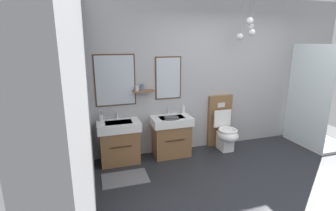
# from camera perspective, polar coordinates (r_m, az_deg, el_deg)

# --- Properties ---
(ground_plane) EXTENTS (6.29, 4.99, 0.10)m
(ground_plane) POSITION_cam_1_polar(r_m,az_deg,el_deg) (3.93, 24.73, -18.36)
(ground_plane) COLOR #23262B
(ground_plane) RESTS_ON ground
(wall_back) EXTENTS (5.09, 0.61, 2.77)m
(wall_back) POSITION_cam_1_polar(r_m,az_deg,el_deg) (4.85, 11.89, 6.97)
(wall_back) COLOR #A8A8AA
(wall_back) RESTS_ON ground
(wall_left) EXTENTS (0.12, 3.79, 2.77)m
(wall_left) POSITION_cam_1_polar(r_m,az_deg,el_deg) (2.45, -19.36, -0.83)
(wall_left) COLOR #A8A8AA
(wall_left) RESTS_ON ground
(bath_mat) EXTENTS (0.68, 0.44, 0.01)m
(bath_mat) POSITION_cam_1_polar(r_m,az_deg,el_deg) (3.94, -9.77, -16.06)
(bath_mat) COLOR slate
(bath_mat) RESTS_ON ground
(vanity_sink_left) EXTENTS (0.70, 0.45, 0.72)m
(vanity_sink_left) POSITION_cam_1_polar(r_m,az_deg,el_deg) (4.29, -11.05, -7.97)
(vanity_sink_left) COLOR brown
(vanity_sink_left) RESTS_ON ground
(tap_on_left_sink) EXTENTS (0.03, 0.13, 0.11)m
(tap_on_left_sink) POSITION_cam_1_polar(r_m,az_deg,el_deg) (4.31, -11.56, -2.12)
(tap_on_left_sink) COLOR silver
(tap_on_left_sink) RESTS_ON vanity_sink_left
(vanity_sink_right) EXTENTS (0.70, 0.45, 0.72)m
(vanity_sink_right) POSITION_cam_1_polar(r_m,az_deg,el_deg) (4.47, 0.74, -6.77)
(vanity_sink_right) COLOR brown
(vanity_sink_right) RESTS_ON ground
(tap_on_right_sink) EXTENTS (0.03, 0.13, 0.11)m
(tap_on_right_sink) POSITION_cam_1_polar(r_m,az_deg,el_deg) (4.48, 0.12, -1.16)
(tap_on_right_sink) COLOR silver
(tap_on_right_sink) RESTS_ON vanity_sink_right
(toilet) EXTENTS (0.48, 0.62, 1.00)m
(toilet) POSITION_cam_1_polar(r_m,az_deg,el_deg) (4.86, 12.56, -5.34)
(toilet) COLOR brown
(toilet) RESTS_ON ground
(toothbrush_cup) EXTENTS (0.07, 0.07, 0.20)m
(toothbrush_cup) POSITION_cam_1_polar(r_m,az_deg,el_deg) (4.29, -15.09, -2.65)
(toothbrush_cup) COLOR silver
(toothbrush_cup) RESTS_ON vanity_sink_left
(soap_dispenser) EXTENTS (0.06, 0.06, 0.17)m
(soap_dispenser) POSITION_cam_1_polar(r_m,az_deg,el_deg) (4.57, 3.47, -0.89)
(soap_dispenser) COLOR white
(soap_dispenser) RESTS_ON vanity_sink_right
(folded_hand_towel) EXTENTS (0.22, 0.16, 0.04)m
(folded_hand_towel) POSITION_cam_1_polar(r_m,az_deg,el_deg) (4.22, 0.77, -2.83)
(folded_hand_towel) COLOR #47474C
(folded_hand_towel) RESTS_ON vanity_sink_right
(shower_tray) EXTENTS (0.86, 0.98, 1.95)m
(shower_tray) POSITION_cam_1_polar(r_m,az_deg,el_deg) (5.67, 30.32, -3.59)
(shower_tray) COLOR white
(shower_tray) RESTS_ON ground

